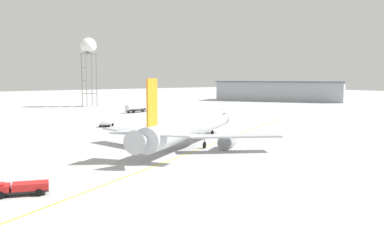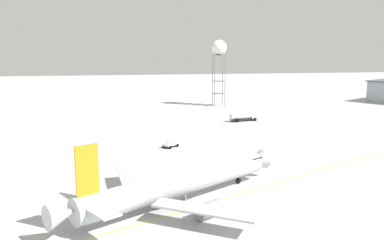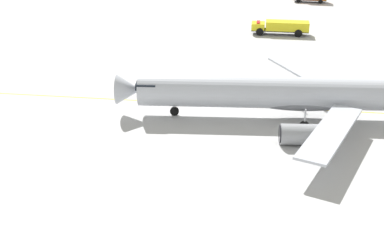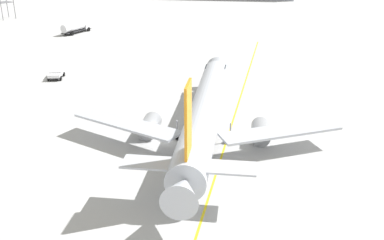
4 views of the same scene
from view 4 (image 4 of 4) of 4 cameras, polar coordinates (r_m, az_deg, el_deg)
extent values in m
plane|color=#B2B2B2|center=(53.92, -4.19, -2.89)|extent=(600.00, 600.00, 0.00)
cylinder|color=#B2B7C1|center=(54.45, 1.73, 1.14)|extent=(32.14, 22.17, 3.81)
cone|color=#B2B7C1|center=(72.41, 3.22, 6.56)|extent=(4.47, 4.66, 3.62)
cone|color=#B2B7C1|center=(37.10, -1.25, -9.21)|extent=(5.11, 4.87, 3.24)
cube|color=black|center=(70.07, 3.10, 6.75)|extent=(3.76, 4.02, 0.70)
ellipsoid|color=slate|center=(53.20, 1.52, -0.60)|extent=(12.67, 9.72, 2.10)
cube|color=orange|center=(38.05, -0.51, 0.04)|extent=(2.84, 1.91, 6.72)
cube|color=#B2B7C1|center=(40.55, -5.38, -5.62)|extent=(5.09, 5.98, 0.20)
cube|color=#B2B7C1|center=(39.72, 4.51, -6.22)|extent=(5.09, 5.98, 0.20)
cube|color=#B2B7C1|center=(53.13, -8.56, -0.44)|extent=(4.86, 14.82, 0.28)
cube|color=#B2B7C1|center=(51.45, 11.56, -1.44)|extent=(14.01, 10.48, 0.28)
cylinder|color=gray|center=(55.64, -5.56, -0.79)|extent=(4.74, 4.17, 2.33)
cylinder|color=black|center=(57.54, -5.11, 0.03)|extent=(1.18, 1.76, 1.98)
cylinder|color=gray|center=(54.42, 8.98, -1.52)|extent=(4.74, 4.17, 2.33)
cylinder|color=black|center=(56.37, 8.94, -0.65)|extent=(1.18, 1.76, 1.98)
cylinder|color=#9EA0A5|center=(67.69, 2.84, 3.94)|extent=(0.20, 0.20, 2.04)
cylinder|color=black|center=(68.02, 2.83, 3.13)|extent=(1.09, 0.84, 1.10)
cylinder|color=#9EA0A5|center=(53.85, -1.98, -1.05)|extent=(0.20, 0.20, 2.04)
cylinder|color=black|center=(54.27, -1.97, -2.03)|extent=(1.09, 0.84, 1.10)
cylinder|color=#9EA0A5|center=(53.26, 5.06, -1.40)|extent=(0.20, 0.20, 2.04)
cylinder|color=black|center=(53.68, 5.02, -2.40)|extent=(1.09, 0.84, 1.10)
cube|color=#232326|center=(82.55, -17.37, 5.58)|extent=(4.27, 4.17, 0.20)
cube|color=white|center=(81.09, -17.61, 5.53)|extent=(2.37, 2.40, 0.55)
cube|color=black|center=(80.58, -17.70, 5.48)|extent=(1.28, 1.35, 0.31)
cube|color=white|center=(83.11, -17.30, 6.02)|extent=(3.43, 3.41, 0.70)
cylinder|color=black|center=(80.98, -16.84, 5.25)|extent=(0.77, 0.75, 0.80)
cylinder|color=black|center=(81.48, -18.30, 5.17)|extent=(0.77, 0.75, 0.80)
cylinder|color=black|center=(83.58, -16.45, 5.81)|extent=(0.77, 0.75, 0.80)
cylinder|color=black|center=(84.07, -17.87, 5.74)|extent=(0.77, 0.75, 0.80)
cube|color=#232326|center=(123.36, -14.89, 11.26)|extent=(9.97, 4.19, 0.20)
cube|color=silver|center=(125.94, -13.81, 11.88)|extent=(2.89, 3.03, 1.10)
cube|color=black|center=(126.73, -13.49, 12.05)|extent=(0.53, 2.14, 0.62)
cylinder|color=silver|center=(122.21, -15.36, 11.67)|extent=(7.41, 3.56, 2.12)
cylinder|color=black|center=(126.72, -14.31, 11.55)|extent=(1.13, 0.50, 1.10)
cylinder|color=black|center=(125.04, -13.39, 11.50)|extent=(1.13, 0.50, 1.10)
cylinder|color=black|center=(122.00, -16.33, 10.95)|extent=(1.13, 0.50, 1.10)
cylinder|color=black|center=(120.26, -15.41, 10.89)|extent=(1.13, 0.50, 1.10)
cube|color=slate|center=(153.27, -23.47, 13.97)|extent=(4.48, 4.48, 0.16)
cube|color=yellow|center=(51.03, 4.01, -4.43)|extent=(110.33, 57.99, 0.01)
camera|label=1|loc=(33.32, 136.08, -36.09)|focal=42.02mm
camera|label=2|loc=(43.24, 82.86, 4.44)|focal=37.97mm
camera|label=3|loc=(86.93, -43.14, 19.22)|focal=49.71mm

